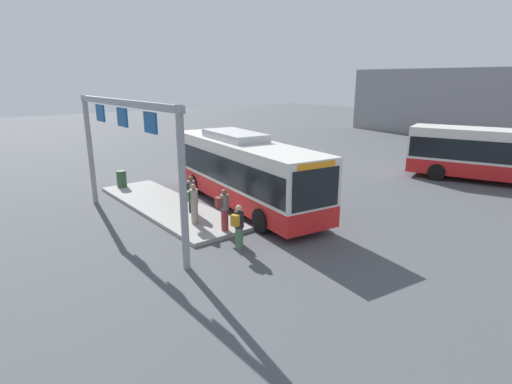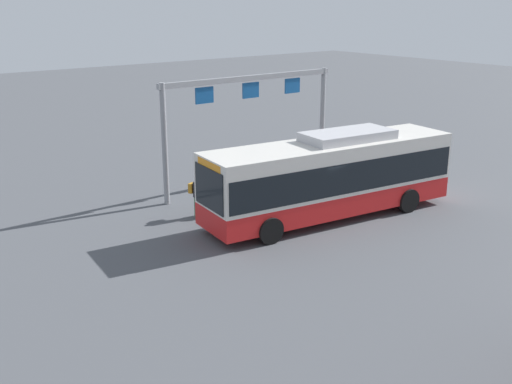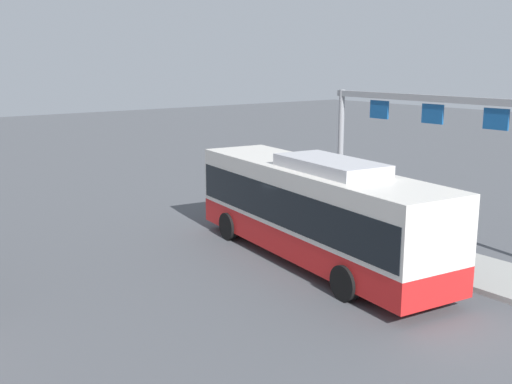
{
  "view_description": "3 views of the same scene",
  "coord_description": "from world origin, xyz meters",
  "px_view_note": "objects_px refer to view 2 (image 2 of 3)",
  "views": [
    {
      "loc": [
        15.17,
        -11.22,
        5.92
      ],
      "look_at": [
        2.26,
        -1.01,
        1.32
      ],
      "focal_mm": 28.59,
      "sensor_mm": 36.0,
      "label": 1
    },
    {
      "loc": [
        16.87,
        16.8,
        8.47
      ],
      "look_at": [
        3.25,
        -0.65,
        1.52
      ],
      "focal_mm": 43.31,
      "sensor_mm": 36.0,
      "label": 2
    },
    {
      "loc": [
        -14.06,
        13.09,
        6.39
      ],
      "look_at": [
        3.34,
        -0.23,
        1.7
      ],
      "focal_mm": 43.27,
      "sensor_mm": 36.0,
      "label": 3
    }
  ],
  "objects_px": {
    "person_waiting_far": "(288,176)",
    "person_waiting_near": "(235,187)",
    "bus_main": "(330,174)",
    "person_boarding": "(197,196)",
    "trash_bin": "(371,161)",
    "person_waiting_mid": "(255,179)"
  },
  "relations": [
    {
      "from": "person_boarding",
      "to": "trash_bin",
      "type": "relative_size",
      "value": 1.86
    },
    {
      "from": "person_waiting_mid",
      "to": "trash_bin",
      "type": "relative_size",
      "value": 1.86
    },
    {
      "from": "bus_main",
      "to": "trash_bin",
      "type": "bearing_deg",
      "value": -143.97
    },
    {
      "from": "bus_main",
      "to": "person_waiting_mid",
      "type": "height_order",
      "value": "bus_main"
    },
    {
      "from": "person_waiting_near",
      "to": "person_waiting_mid",
      "type": "relative_size",
      "value": 1.0
    },
    {
      "from": "person_waiting_near",
      "to": "person_waiting_far",
      "type": "height_order",
      "value": "same"
    },
    {
      "from": "person_waiting_far",
      "to": "person_waiting_near",
      "type": "bearing_deg",
      "value": -82.15
    },
    {
      "from": "bus_main",
      "to": "person_waiting_far",
      "type": "height_order",
      "value": "bus_main"
    },
    {
      "from": "bus_main",
      "to": "person_waiting_far",
      "type": "distance_m",
      "value": 2.87
    },
    {
      "from": "bus_main",
      "to": "person_boarding",
      "type": "relative_size",
      "value": 6.58
    },
    {
      "from": "person_waiting_near",
      "to": "person_waiting_far",
      "type": "bearing_deg",
      "value": 96.3
    },
    {
      "from": "person_waiting_near",
      "to": "person_waiting_mid",
      "type": "distance_m",
      "value": 1.53
    },
    {
      "from": "person_boarding",
      "to": "person_waiting_far",
      "type": "height_order",
      "value": "person_waiting_far"
    },
    {
      "from": "bus_main",
      "to": "person_boarding",
      "type": "bearing_deg",
      "value": -31.2
    },
    {
      "from": "person_boarding",
      "to": "person_waiting_mid",
      "type": "height_order",
      "value": "person_waiting_mid"
    },
    {
      "from": "person_waiting_far",
      "to": "trash_bin",
      "type": "xyz_separation_m",
      "value": [
        -6.26,
        -0.78,
        -0.44
      ]
    },
    {
      "from": "person_boarding",
      "to": "bus_main",
      "type": "bearing_deg",
      "value": 28.6
    },
    {
      "from": "bus_main",
      "to": "trash_bin",
      "type": "relative_size",
      "value": 12.2
    },
    {
      "from": "person_waiting_mid",
      "to": "trash_bin",
      "type": "height_order",
      "value": "person_waiting_mid"
    },
    {
      "from": "person_waiting_near",
      "to": "person_waiting_mid",
      "type": "xyz_separation_m",
      "value": [
        -1.44,
        -0.52,
        0.0
      ]
    },
    {
      "from": "person_waiting_mid",
      "to": "trash_bin",
      "type": "xyz_separation_m",
      "value": [
        -7.6,
        -0.14,
        -0.44
      ]
    },
    {
      "from": "person_boarding",
      "to": "person_waiting_near",
      "type": "xyz_separation_m",
      "value": [
        -1.58,
        0.44,
        0.16
      ]
    }
  ]
}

